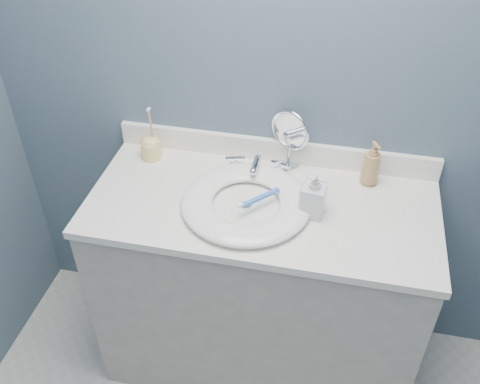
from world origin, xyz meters
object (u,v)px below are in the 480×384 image
(soap_bottle_amber, at_px, (372,163))
(toothbrush_holder, at_px, (151,147))
(soap_bottle_clear, at_px, (314,193))
(makeup_mirror, at_px, (290,136))

(soap_bottle_amber, relative_size, toothbrush_holder, 0.78)
(soap_bottle_amber, distance_m, soap_bottle_clear, 0.28)
(toothbrush_holder, bearing_deg, soap_bottle_amber, 1.11)
(toothbrush_holder, bearing_deg, makeup_mirror, 6.74)
(makeup_mirror, relative_size, toothbrush_holder, 1.07)
(soap_bottle_amber, xyz_separation_m, toothbrush_holder, (-0.82, -0.02, -0.04))
(soap_bottle_amber, xyz_separation_m, soap_bottle_clear, (-0.18, -0.21, 0.00))
(soap_bottle_clear, relative_size, toothbrush_holder, 0.78)
(makeup_mirror, height_order, soap_bottle_amber, makeup_mirror)
(makeup_mirror, xyz_separation_m, soap_bottle_amber, (0.30, -0.05, -0.04))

